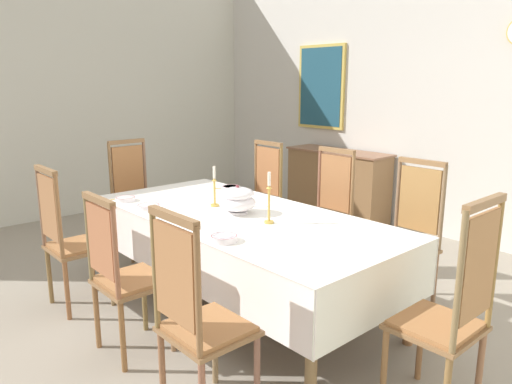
{
  "coord_description": "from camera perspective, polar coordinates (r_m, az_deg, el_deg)",
  "views": [
    {
      "loc": [
        2.79,
        -2.15,
        1.79
      ],
      "look_at": [
        0.1,
        0.23,
        0.96
      ],
      "focal_mm": 33.92,
      "sensor_mm": 36.0,
      "label": 1
    }
  ],
  "objects": [
    {
      "name": "spoon_primary",
      "position": [
        4.68,
        -3.56,
        0.55
      ],
      "size": [
        0.06,
        0.17,
        0.01
      ],
      "rotation": [
        0.0,
        0.0,
        -0.27
      ],
      "color": "gold",
      "rests_on": "tablecloth"
    },
    {
      "name": "chair_north_c",
      "position": [
        4.02,
        17.58,
        -4.8
      ],
      "size": [
        0.44,
        0.42,
        1.19
      ],
      "rotation": [
        0.0,
        0.0,
        3.14
      ],
      "color": "olive",
      "rests_on": "ground"
    },
    {
      "name": "dining_table",
      "position": [
        3.78,
        -1.88,
        -3.68
      ],
      "size": [
        2.62,
        1.21,
        0.77
      ],
      "color": "olive",
      "rests_on": "ground"
    },
    {
      "name": "bowl_near_right",
      "position": [
        4.31,
        -15.15,
        -0.77
      ],
      "size": [
        0.17,
        0.17,
        0.03
      ],
      "color": "white",
      "rests_on": "tablecloth"
    },
    {
      "name": "chair_head_east",
      "position": [
        2.8,
        21.96,
        -12.7
      ],
      "size": [
        0.42,
        0.44,
        1.24
      ],
      "rotation": [
        0.0,
        0.0,
        1.57
      ],
      "color": "olive",
      "rests_on": "ground"
    },
    {
      "name": "chair_south_c",
      "position": [
        2.6,
        -6.97,
        -14.29
      ],
      "size": [
        0.44,
        0.42,
        1.17
      ],
      "color": "olive",
      "rests_on": "ground"
    },
    {
      "name": "bowl_far_right",
      "position": [
        3.13,
        -3.79,
        -5.42
      ],
      "size": [
        0.18,
        0.18,
        0.04
      ],
      "color": "white",
      "rests_on": "tablecloth"
    },
    {
      "name": "back_wall",
      "position": [
        5.96,
        21.02,
        12.06
      ],
      "size": [
        7.31,
        0.08,
        3.56
      ],
      "primitive_type": "cube",
      "color": "silver",
      "rests_on": "ground"
    },
    {
      "name": "chair_south_b",
      "position": [
        3.29,
        -15.47,
        -9.13
      ],
      "size": [
        0.44,
        0.42,
        1.1
      ],
      "color": "olive",
      "rests_on": "ground"
    },
    {
      "name": "ground",
      "position": [
        3.96,
        -3.56,
        -14.22
      ],
      "size": [
        7.31,
        6.15,
        0.04
      ],
      "primitive_type": "cube",
      "color": "gray"
    },
    {
      "name": "left_wall",
      "position": [
        6.83,
        -23.74,
        11.84
      ],
      "size": [
        0.08,
        6.15,
        3.56
      ],
      "primitive_type": "cube",
      "color": "silver",
      "rests_on": "ground"
    },
    {
      "name": "spoon_secondary",
      "position": [
        4.42,
        -15.51,
        -0.63
      ],
      "size": [
        0.03,
        0.18,
        0.01
      ],
      "rotation": [
        0.0,
        0.0,
        0.05
      ],
      "color": "gold",
      "rests_on": "tablecloth"
    },
    {
      "name": "chair_head_west",
      "position": [
        5.2,
        -14.09,
        -0.57
      ],
      "size": [
        0.42,
        0.44,
        1.19
      ],
      "rotation": [
        0.0,
        0.0,
        -1.57
      ],
      "color": "brown",
      "rests_on": "ground"
    },
    {
      "name": "chair_north_a",
      "position": [
        5.1,
        0.42,
        -0.53
      ],
      "size": [
        0.44,
        0.42,
        1.17
      ],
      "rotation": [
        0.0,
        0.0,
        3.14
      ],
      "color": "brown",
      "rests_on": "ground"
    },
    {
      "name": "candlestick_west",
      "position": [
        3.97,
        -4.92,
        0.19
      ],
      "size": [
        0.07,
        0.07,
        0.33
      ],
      "color": "gold",
      "rests_on": "tablecloth"
    },
    {
      "name": "soup_tureen",
      "position": [
        3.75,
        -2.19,
        -0.91
      ],
      "size": [
        0.28,
        0.28,
        0.23
      ],
      "color": "white",
      "rests_on": "tablecloth"
    },
    {
      "name": "chair_north_b",
      "position": [
        4.49,
        8.26,
        -2.47
      ],
      "size": [
        0.44,
        0.42,
        1.19
      ],
      "rotation": [
        0.0,
        0.0,
        3.14
      ],
      "color": "#865A45",
      "rests_on": "ground"
    },
    {
      "name": "sideboard",
      "position": [
        6.48,
        9.56,
        0.9
      ],
      "size": [
        1.44,
        0.48,
        0.9
      ],
      "rotation": [
        0.0,
        0.0,
        3.14
      ],
      "color": "olive",
      "rests_on": "ground"
    },
    {
      "name": "framed_painting",
      "position": [
        6.89,
        7.68,
        12.17
      ],
      "size": [
        0.8,
        0.05,
        1.13
      ],
      "color": "#D1B251"
    },
    {
      "name": "bowl_near_left",
      "position": [
        4.58,
        -2.98,
        0.5
      ],
      "size": [
        0.17,
        0.17,
        0.04
      ],
      "color": "white",
      "rests_on": "tablecloth"
    },
    {
      "name": "chair_south_a",
      "position": [
        4.09,
        -21.26,
        -4.95
      ],
      "size": [
        0.44,
        0.42,
        1.16
      ],
      "color": "brown",
      "rests_on": "ground"
    },
    {
      "name": "candlestick_east",
      "position": [
        3.48,
        1.54,
        -1.24
      ],
      "size": [
        0.07,
        0.07,
        0.38
      ],
      "color": "gold",
      "rests_on": "tablecloth"
    },
    {
      "name": "tablecloth",
      "position": [
        3.78,
        -1.87,
        -4.09
      ],
      "size": [
        2.64,
        1.23,
        0.4
      ],
      "color": "white",
      "rests_on": "dining_table"
    },
    {
      "name": "bowl_far_left",
      "position": [
        3.99,
        -12.55,
        -1.68
      ],
      "size": [
        0.18,
        0.18,
        0.04
      ],
      "color": "white",
      "rests_on": "tablecloth"
    }
  ]
}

